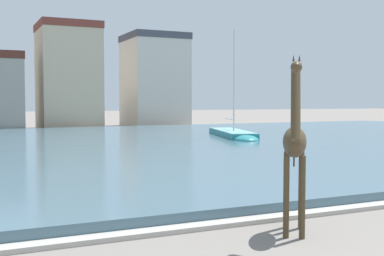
{
  "coord_description": "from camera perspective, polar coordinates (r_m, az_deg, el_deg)",
  "views": [
    {
      "loc": [
        -6.86,
        -4.23,
        3.1
      ],
      "look_at": [
        0.08,
        10.67,
        2.2
      ],
      "focal_mm": 46.29,
      "sensor_mm": 36.0,
      "label": 1
    }
  ],
  "objects": [
    {
      "name": "harbor_water",
      "position": [
        32.42,
        -12.65,
        -2.1
      ],
      "size": [
        88.16,
        41.3,
        0.38
      ],
      "primitive_type": "cube",
      "color": "#476675",
      "rests_on": "ground"
    },
    {
      "name": "quay_edge_coping",
      "position": [
        13.03,
        7.73,
        -10.39
      ],
      "size": [
        88.16,
        0.5,
        0.12
      ],
      "primitive_type": "cube",
      "color": "#ADA89E",
      "rests_on": "ground"
    },
    {
      "name": "giraffe_statue",
      "position": [
        11.65,
        11.74,
        -2.01
      ],
      "size": [
        1.64,
        2.06,
        4.05
      ],
      "color": "#42331E",
      "rests_on": "ground"
    },
    {
      "name": "sailboat_teal",
      "position": [
        37.77,
        4.91,
        -0.93
      ],
      "size": [
        4.46,
        9.75,
        8.53
      ],
      "color": "teal",
      "rests_on": "ground"
    },
    {
      "name": "townhouse_tall_gabled",
      "position": [
        57.73,
        -14.06,
        5.83
      ],
      "size": [
        6.55,
        7.05,
        11.8
      ],
      "color": "#C6B293",
      "rests_on": "ground"
    },
    {
      "name": "townhouse_corner_house",
      "position": [
        61.6,
        -4.36,
        5.5
      ],
      "size": [
        6.95,
        7.49,
        11.28
      ],
      "color": "beige",
      "rests_on": "ground"
    }
  ]
}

